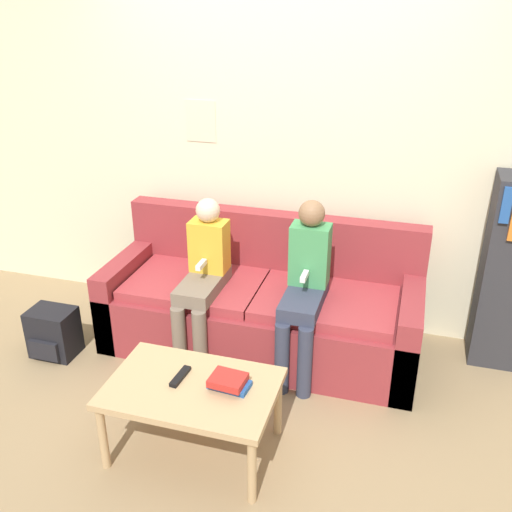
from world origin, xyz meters
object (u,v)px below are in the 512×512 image
object	(u,v)px
person_right	(305,284)
couch	(262,307)
person_left	(203,274)
backpack	(53,333)
coffee_table	(192,393)
tv_remote	(180,376)

from	to	relation	value
person_right	couch	bearing A→B (deg)	149.69
person_left	backpack	world-z (taller)	person_left
couch	coffee_table	distance (m)	1.08
coffee_table	tv_remote	xyz separation A→B (m)	(-0.08, 0.04, 0.06)
coffee_table	tv_remote	world-z (taller)	tv_remote
coffee_table	person_right	world-z (taller)	person_right
person_right	tv_remote	distance (m)	0.99
person_right	tv_remote	xyz separation A→B (m)	(-0.47, -0.84, -0.19)
couch	tv_remote	distance (m)	1.05
person_right	backpack	distance (m)	1.73
person_left	tv_remote	size ratio (longest dim) A/B	6.14
coffee_table	backpack	distance (m)	1.38
person_left	person_right	size ratio (longest dim) A/B	0.95
tv_remote	coffee_table	bearing A→B (deg)	-22.06
person_left	couch	bearing A→B (deg)	30.54
tv_remote	backpack	bearing A→B (deg)	160.28
coffee_table	backpack	xyz separation A→B (m)	(-1.24, 0.56, -0.21)
couch	person_right	xyz separation A→B (m)	(0.33, -0.19, 0.33)
person_left	backpack	xyz separation A→B (m)	(-0.97, -0.31, -0.43)
couch	coffee_table	world-z (taller)	couch
couch	tv_remote	world-z (taller)	couch
tv_remote	couch	bearing A→B (deg)	86.57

